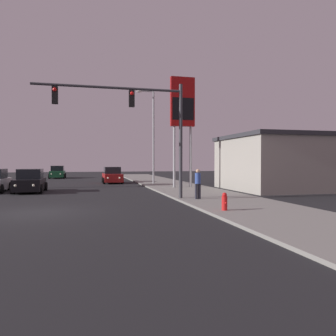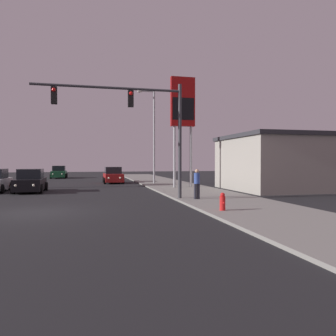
{
  "view_description": "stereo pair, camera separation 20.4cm",
  "coord_description": "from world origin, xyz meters",
  "px_view_note": "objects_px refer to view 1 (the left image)",
  "views": [
    {
      "loc": [
        2.16,
        -15.01,
        2.19
      ],
      "look_at": [
        8.01,
        8.98,
        1.73
      ],
      "focal_mm": 35.0,
      "sensor_mm": 36.0,
      "label": 1
    },
    {
      "loc": [
        2.36,
        -15.06,
        2.19
      ],
      "look_at": [
        8.01,
        8.98,
        1.73
      ],
      "focal_mm": 35.0,
      "sensor_mm": 36.0,
      "label": 2
    }
  ],
  "objects_px": {
    "car_black": "(30,182)",
    "street_lamp": "(152,132)",
    "car_green": "(58,173)",
    "fire_hydrant": "(225,202)",
    "pedestrian_on_sidewalk": "(198,183)",
    "car_red": "(112,176)",
    "gas_station_sign": "(183,108)",
    "traffic_light_mast": "(140,115)"
  },
  "relations": [
    {
      "from": "car_green",
      "to": "gas_station_sign",
      "type": "relative_size",
      "value": 0.48
    },
    {
      "from": "car_red",
      "to": "street_lamp",
      "type": "distance_m",
      "value": 6.51
    },
    {
      "from": "fire_hydrant",
      "to": "car_green",
      "type": "bearing_deg",
      "value": 106.16
    },
    {
      "from": "street_lamp",
      "to": "car_green",
      "type": "bearing_deg",
      "value": 123.1
    },
    {
      "from": "traffic_light_mast",
      "to": "street_lamp",
      "type": "height_order",
      "value": "street_lamp"
    },
    {
      "from": "car_black",
      "to": "fire_hydrant",
      "type": "bearing_deg",
      "value": 126.98
    },
    {
      "from": "traffic_light_mast",
      "to": "pedestrian_on_sidewalk",
      "type": "relative_size",
      "value": 4.87
    },
    {
      "from": "car_red",
      "to": "car_green",
      "type": "distance_m",
      "value": 13.79
    },
    {
      "from": "street_lamp",
      "to": "traffic_light_mast",
      "type": "bearing_deg",
      "value": -103.89
    },
    {
      "from": "street_lamp",
      "to": "fire_hydrant",
      "type": "xyz_separation_m",
      "value": [
        -0.35,
        -18.08,
        -4.63
      ]
    },
    {
      "from": "car_red",
      "to": "gas_station_sign",
      "type": "height_order",
      "value": "gas_station_sign"
    },
    {
      "from": "car_green",
      "to": "traffic_light_mast",
      "type": "distance_m",
      "value": 29.54
    },
    {
      "from": "car_black",
      "to": "traffic_light_mast",
      "type": "xyz_separation_m",
      "value": [
        6.88,
        -7.33,
        4.01
      ]
    },
    {
      "from": "car_green",
      "to": "fire_hydrant",
      "type": "bearing_deg",
      "value": 105.57
    },
    {
      "from": "traffic_light_mast",
      "to": "car_green",
      "type": "bearing_deg",
      "value": 103.5
    },
    {
      "from": "gas_station_sign",
      "to": "traffic_light_mast",
      "type": "bearing_deg",
      "value": -121.33
    },
    {
      "from": "traffic_light_mast",
      "to": "fire_hydrant",
      "type": "xyz_separation_m",
      "value": [
        2.88,
        -5.04,
        -4.28
      ]
    },
    {
      "from": "street_lamp",
      "to": "pedestrian_on_sidewalk",
      "type": "xyz_separation_m",
      "value": [
        -0.06,
        -13.73,
        -4.08
      ]
    },
    {
      "from": "car_green",
      "to": "fire_hydrant",
      "type": "distance_m",
      "value": 34.88
    },
    {
      "from": "traffic_light_mast",
      "to": "car_black",
      "type": "bearing_deg",
      "value": 133.18
    },
    {
      "from": "street_lamp",
      "to": "fire_hydrant",
      "type": "relative_size",
      "value": 11.84
    },
    {
      "from": "gas_station_sign",
      "to": "fire_hydrant",
      "type": "relative_size",
      "value": 11.84
    },
    {
      "from": "car_green",
      "to": "gas_station_sign",
      "type": "xyz_separation_m",
      "value": [
        11.57,
        -20.67,
        5.86
      ]
    },
    {
      "from": "car_black",
      "to": "fire_hydrant",
      "type": "distance_m",
      "value": 15.76
    },
    {
      "from": "traffic_light_mast",
      "to": "fire_hydrant",
      "type": "distance_m",
      "value": 7.21
    },
    {
      "from": "car_green",
      "to": "gas_station_sign",
      "type": "bearing_deg",
      "value": 118.66
    },
    {
      "from": "car_black",
      "to": "street_lamp",
      "type": "height_order",
      "value": "street_lamp"
    },
    {
      "from": "car_red",
      "to": "fire_hydrant",
      "type": "bearing_deg",
      "value": 97.22
    },
    {
      "from": "fire_hydrant",
      "to": "pedestrian_on_sidewalk",
      "type": "bearing_deg",
      "value": 86.22
    },
    {
      "from": "car_red",
      "to": "street_lamp",
      "type": "relative_size",
      "value": 0.48
    },
    {
      "from": "car_green",
      "to": "traffic_light_mast",
      "type": "height_order",
      "value": "traffic_light_mast"
    },
    {
      "from": "traffic_light_mast",
      "to": "fire_hydrant",
      "type": "bearing_deg",
      "value": -60.28
    },
    {
      "from": "fire_hydrant",
      "to": "pedestrian_on_sidewalk",
      "type": "relative_size",
      "value": 0.46
    },
    {
      "from": "car_red",
      "to": "car_green",
      "type": "height_order",
      "value": "same"
    },
    {
      "from": "car_red",
      "to": "traffic_light_mast",
      "type": "height_order",
      "value": "traffic_light_mast"
    },
    {
      "from": "gas_station_sign",
      "to": "fire_hydrant",
      "type": "bearing_deg",
      "value": -98.27
    },
    {
      "from": "car_black",
      "to": "street_lamp",
      "type": "relative_size",
      "value": 0.48
    },
    {
      "from": "car_red",
      "to": "traffic_light_mast",
      "type": "distance_m",
      "value": 16.77
    },
    {
      "from": "street_lamp",
      "to": "pedestrian_on_sidewalk",
      "type": "relative_size",
      "value": 5.39
    },
    {
      "from": "car_black",
      "to": "pedestrian_on_sidewalk",
      "type": "relative_size",
      "value": 2.59
    },
    {
      "from": "traffic_light_mast",
      "to": "gas_station_sign",
      "type": "bearing_deg",
      "value": 58.67
    },
    {
      "from": "traffic_light_mast",
      "to": "fire_hydrant",
      "type": "height_order",
      "value": "traffic_light_mast"
    }
  ]
}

